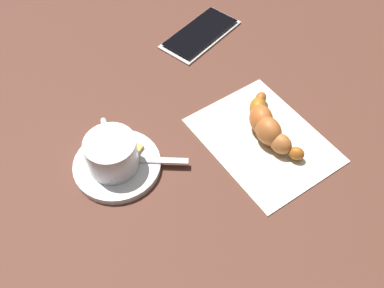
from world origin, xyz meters
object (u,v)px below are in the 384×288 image
Objects in this scene: saucer at (117,165)px; croissant at (267,125)px; napkin at (263,140)px; cell_phone at (200,34)px; teaspoon at (119,158)px; sugar_packet at (122,144)px; espresso_cup at (111,153)px.

saucer is 0.87× the size of croissant.
napkin is 1.21× the size of cell_phone.
sugar_packet is (-0.01, -0.02, 0.00)m from teaspoon.
teaspoon is at bearing -129.81° from saucer.
saucer reaches higher than napkin.
cell_phone is at bearing -90.77° from napkin.
teaspoon is 0.21m from napkin.
cell_phone is at bearing -134.37° from espresso_cup.
cell_phone is at bearing -133.86° from teaspoon.
sugar_packet is 0.21m from croissant.
croissant is at bearing 174.29° from saucer.
napkin is (-0.20, 0.04, -0.01)m from teaspoon.
sugar_packet is 0.30× the size of napkin.
napkin is (-0.19, 0.06, -0.01)m from sugar_packet.
croissant reaches higher than sugar_packet.
cell_phone is at bearing -133.76° from saucer.
sugar_packet is (-0.02, -0.03, -0.02)m from espresso_cup.
teaspoon is 0.99× the size of croissant.
sugar_packet is 0.36× the size of cell_phone.
saucer is at bearing 50.19° from teaspoon.
teaspoon is (-0.01, -0.00, -0.02)m from espresso_cup.
espresso_cup is 0.31m from cell_phone.
espresso_cup is 0.68× the size of croissant.
teaspoon is at bearing 46.14° from cell_phone.
croissant is (-0.20, 0.05, 0.01)m from sugar_packet.
sugar_packet reaches higher than cell_phone.
croissant is at bearing 90.91° from cell_phone.
croissant is at bearing 174.14° from espresso_cup.
napkin is at bearing 50.10° from croissant.
croissant is at bearing -129.90° from napkin.
sugar_packet is at bearing -126.47° from espresso_cup.
sugar_packet is at bearing -119.91° from saucer.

